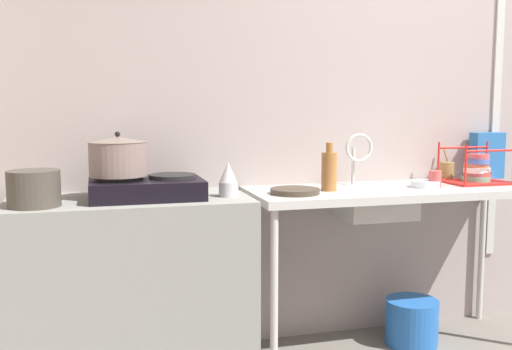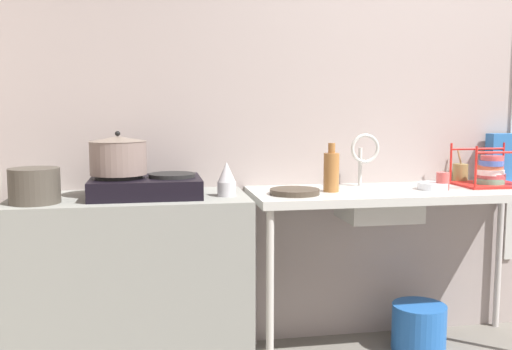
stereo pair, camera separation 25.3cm
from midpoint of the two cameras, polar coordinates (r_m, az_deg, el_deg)
wall_back at (r=3.50m, az=14.85°, el=6.89°), size 5.55×0.10×2.61m
wall_metal_strip at (r=3.68m, az=20.93°, el=8.69°), size 0.05×0.01×2.09m
counter_concrete at (r=2.84m, az=-14.69°, el=-10.91°), size 1.10×0.53×0.86m
counter_sink at (r=3.07m, az=11.16°, el=-2.54°), size 1.53×0.53×0.86m
stove at (r=2.73m, az=-13.41°, el=-1.21°), size 0.51×0.37×0.11m
pot_on_left_burner at (r=2.72m, az=-16.08°, el=1.77°), size 0.27×0.27×0.20m
pot_beside_stove at (r=2.64m, az=-23.67°, el=-1.25°), size 0.22×0.22×0.15m
percolator at (r=2.71m, az=-5.43°, el=-0.49°), size 0.09×0.09×0.16m
sink_basin at (r=3.02m, az=9.18°, el=-2.75°), size 0.37×0.31×0.15m
faucet at (r=3.09m, az=7.75°, el=2.38°), size 0.16×0.09×0.28m
frying_pan at (r=2.79m, az=1.26°, el=-1.61°), size 0.24×0.24×0.03m
dish_rack at (r=3.36m, az=18.95°, el=0.32°), size 0.34×0.27×0.22m
cup_by_rack at (r=3.10m, az=15.02°, el=-0.41°), size 0.07×0.07×0.09m
small_bowl_on_drainboard at (r=3.11m, az=14.14°, el=-0.86°), size 0.15×0.15×0.04m
bottle_by_sink at (r=2.89m, az=4.75°, el=0.44°), size 0.08×0.08×0.24m
cereal_box at (r=3.60m, az=19.98°, el=1.81°), size 0.20×0.08×0.27m
utensil_jar at (r=3.45m, az=16.33°, el=0.38°), size 0.08×0.08×0.19m
bucket_on_floor at (r=3.30m, az=12.94°, el=-13.98°), size 0.28×0.28×0.24m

